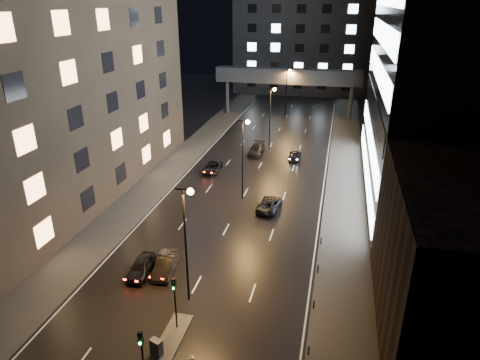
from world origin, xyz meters
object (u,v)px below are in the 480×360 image
at_px(car_away_d, 257,150).
at_px(car_toward_a, 270,204).
at_px(car_away_a, 141,267).
at_px(utility_cabinet, 156,347).
at_px(car_away_c, 212,168).
at_px(car_away_b, 166,264).
at_px(car_toward_b, 295,155).

relative_size(car_away_d, car_toward_a, 1.08).
bearing_deg(car_away_a, utility_cabinet, -63.66).
bearing_deg(car_toward_a, car_away_c, -39.34).
distance_m(car_away_b, utility_cabinet, 10.13).
distance_m(car_toward_b, utility_cabinet, 42.53).
distance_m(car_away_c, car_toward_a, 14.12).
xyz_separation_m(car_toward_a, car_toward_b, (0.96, 18.03, -0.05)).
relative_size(car_away_c, car_toward_b, 1.05).
bearing_deg(utility_cabinet, car_away_b, 128.94).
bearing_deg(utility_cabinet, car_away_a, 141.23).
height_order(car_away_d, car_toward_b, car_away_d).
height_order(car_away_b, car_toward_b, car_away_b).
bearing_deg(car_away_b, car_away_a, -165.80).
distance_m(car_toward_a, car_toward_b, 18.06).
xyz_separation_m(car_toward_a, utility_cabinet, (-3.89, -24.22, 0.09)).
relative_size(car_away_d, car_toward_b, 1.21).
distance_m(car_away_c, car_away_d, 10.19).
bearing_deg(car_away_b, car_away_c, 89.04).
xyz_separation_m(car_away_a, utility_cabinet, (5.28, -8.77, 0.04)).
xyz_separation_m(car_away_a, car_away_b, (2.03, 0.82, 0.01)).
bearing_deg(car_toward_b, car_away_b, 73.28).
relative_size(car_away_d, utility_cabinet, 4.29).
bearing_deg(car_away_b, car_toward_a, 56.24).
bearing_deg(car_toward_a, car_away_d, -69.12).
height_order(car_away_a, car_toward_a, car_away_a).
relative_size(car_away_c, utility_cabinet, 3.70).
relative_size(car_toward_a, utility_cabinet, 3.97).
distance_m(car_away_b, car_toward_a, 16.29).
xyz_separation_m(car_away_c, car_away_d, (4.77, 9.00, 0.13)).
xyz_separation_m(car_away_a, car_away_c, (-0.89, 25.36, -0.09)).
distance_m(car_away_d, car_toward_b, 6.32).
xyz_separation_m(car_away_b, car_away_c, (-2.91, 24.55, -0.10)).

